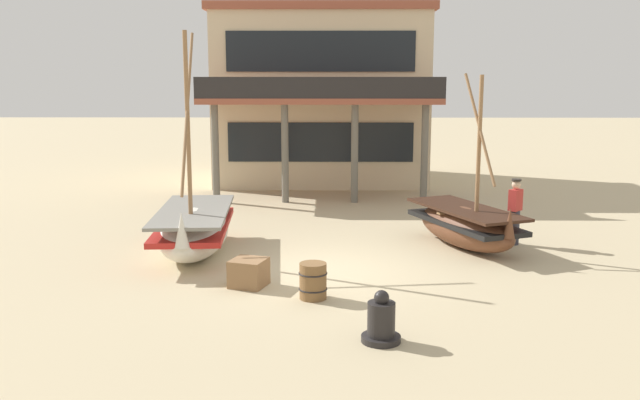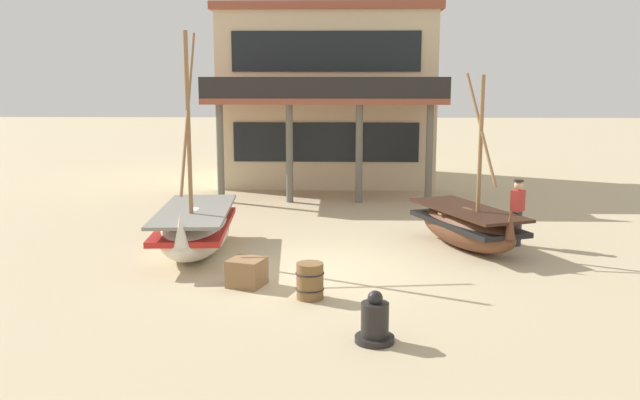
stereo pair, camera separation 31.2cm
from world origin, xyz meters
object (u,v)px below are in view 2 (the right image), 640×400
Objects in this scene: harbor_building_main at (328,96)px; wooden_barrel at (310,281)px; fishing_boat_near_left at (195,228)px; fishing_boat_centre_large at (467,226)px; cargo_crate at (247,272)px; fisherman_by_hull at (517,213)px; capstan_winch at (375,322)px.

wooden_barrel is at bearing -90.06° from harbor_building_main.
wooden_barrel is at bearing -49.05° from fishing_boat_near_left.
harbor_building_main is (-3.71, 11.60, 2.92)m from fishing_boat_centre_large.
cargo_crate is 0.07× the size of harbor_building_main.
fisherman_by_hull is 1.97× the size of capstan_winch.
fishing_boat_near_left is 13.00m from harbor_building_main.
harbor_building_main is at bearing 84.88° from cargo_crate.
harbor_building_main is (-1.12, 17.86, 3.15)m from capstan_winch.
harbor_building_main reaches higher than fishing_boat_centre_large.
fishing_boat_near_left reaches higher than fisherman_by_hull.
harbor_building_main reaches higher than capstan_winch.
wooden_barrel reaches higher than cargo_crate.
harbor_building_main is at bearing 93.59° from capstan_winch.
fishing_boat_near_left is 8.01m from fisherman_by_hull.
capstan_winch reaches higher than cargo_crate.
capstan_winch is (-2.59, -6.26, -0.23)m from fishing_boat_centre_large.
wooden_barrel is (2.92, -3.37, -0.26)m from fishing_boat_near_left.
fishing_boat_centre_large is 5.02× the size of capstan_winch.
fisherman_by_hull is 12.66m from harbor_building_main.
wooden_barrel is at bearing -30.69° from cargo_crate.
cargo_crate is at bearing 129.89° from capstan_winch.
harbor_building_main is at bearing 89.94° from wooden_barrel.
fishing_boat_near_left is 3.12× the size of fisherman_by_hull.
capstan_winch is 1.27× the size of cargo_crate.
fishing_boat_near_left is at bearing -173.72° from fishing_boat_centre_large.
cargo_crate is (1.60, -2.59, -0.33)m from fishing_boat_near_left.
fishing_boat_centre_large is at bearing 67.51° from capstan_winch.
fisherman_by_hull is (1.29, 0.27, 0.27)m from fishing_boat_centre_large.
fisherman_by_hull is at bearing 11.86° from fishing_boat_centre_large.
fishing_boat_centre_large is at bearing 47.75° from wooden_barrel.
fishing_boat_near_left is 7.50× the size of wooden_barrel.
harbor_building_main reaches higher than fishing_boat_near_left.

